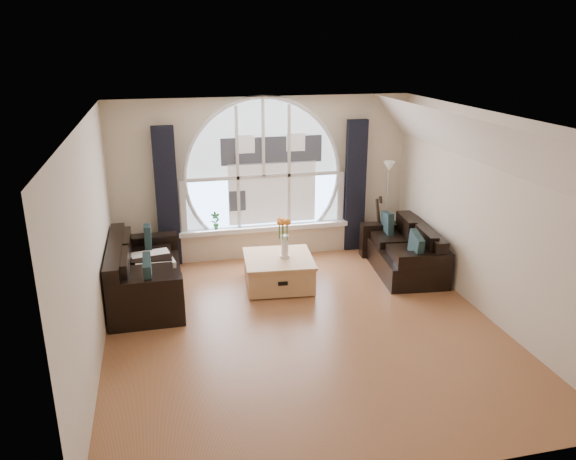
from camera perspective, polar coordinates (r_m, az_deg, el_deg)
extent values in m
cube|color=brown|center=(7.43, 1.60, -9.90)|extent=(5.00, 5.50, 0.01)
cube|color=silver|center=(6.57, 1.82, 11.22)|extent=(5.00, 5.50, 0.01)
cube|color=beige|center=(9.46, -2.55, 5.26)|extent=(5.00, 0.01, 2.70)
cube|color=beige|center=(4.50, 10.80, -11.08)|extent=(5.00, 0.01, 2.70)
cube|color=beige|center=(6.72, -19.38, -1.56)|extent=(0.01, 5.50, 2.70)
cube|color=beige|center=(7.87, 19.59, 1.34)|extent=(0.01, 5.50, 2.70)
cube|color=silver|center=(7.49, 18.47, 8.51)|extent=(0.92, 5.50, 0.72)
cube|color=silver|center=(9.37, -2.54, 6.85)|extent=(2.60, 0.06, 2.15)
cube|color=white|center=(9.60, -2.37, 0.24)|extent=(2.90, 0.22, 0.08)
cube|color=white|center=(9.34, -2.51, 6.81)|extent=(2.76, 0.08, 2.15)
cube|color=silver|center=(9.41, -1.61, 6.13)|extent=(1.70, 0.02, 1.50)
cube|color=black|center=(9.24, -12.20, 3.24)|extent=(0.35, 0.12, 2.30)
cube|color=black|center=(9.81, 6.85, 4.43)|extent=(0.35, 0.12, 2.30)
cube|color=black|center=(8.29, -14.25, -4.24)|extent=(0.98, 1.96, 0.87)
cube|color=black|center=(9.17, 11.59, -1.79)|extent=(1.02, 1.77, 0.75)
cube|color=#B17F49|center=(8.52, -0.97, -4.11)|extent=(1.10, 1.10, 0.50)
cube|color=silver|center=(8.44, -13.58, -3.04)|extent=(0.66, 0.66, 0.10)
cube|color=white|center=(8.31, -0.34, -0.27)|extent=(0.24, 0.24, 0.70)
cube|color=#B2B2B2|center=(9.91, 10.00, 2.33)|extent=(0.24, 0.24, 1.60)
cube|color=brown|center=(9.82, 8.98, 0.58)|extent=(0.41, 0.33, 1.06)
imported|color=#1E6023|center=(9.43, -7.38, 0.96)|extent=(0.17, 0.13, 0.30)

